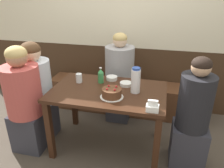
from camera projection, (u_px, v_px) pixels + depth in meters
name	position (u px, v px, depth m)	size (l,w,h in m)	color
ground_plane	(109.00, 145.00, 2.56)	(12.00, 12.00, 0.00)	#4C4238
back_wall	(127.00, 23.00, 2.98)	(4.80, 0.04, 2.50)	#3D2819
bench_seat	(123.00, 97.00, 3.21)	(2.15, 0.38, 0.45)	#56331E
dining_table	(108.00, 99.00, 2.31)	(1.19, 0.75, 0.72)	#381E11
birthday_cake	(112.00, 93.00, 2.11)	(0.23, 0.23, 0.11)	white
water_pitcher	(136.00, 80.00, 2.17)	(0.09, 0.09, 0.27)	white
soju_bottle	(101.00, 76.00, 2.41)	(0.06, 0.06, 0.18)	#388E4C
napkin_holder	(153.00, 107.00, 1.87)	(0.11, 0.08, 0.11)	white
bowl_soup_white	(112.00, 78.00, 2.51)	(0.13, 0.13, 0.04)	white
bowl_rice_small	(126.00, 84.00, 2.37)	(0.13, 0.13, 0.04)	white
glass_water_tall	(79.00, 78.00, 2.43)	(0.07, 0.07, 0.10)	silver
person_teal_shirt	(192.00, 119.00, 2.10)	(0.34, 0.31, 1.16)	#33333D
person_pale_blue_shirt	(37.00, 93.00, 2.52)	(0.36, 0.36, 1.18)	#33333D
person_grey_tee	(119.00, 79.00, 2.89)	(0.37, 0.37, 1.19)	#33333D
person_dark_striped	(25.00, 101.00, 2.30)	(0.38, 0.38, 1.19)	#33333D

